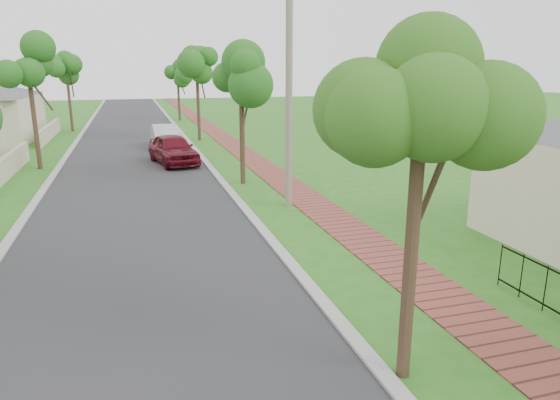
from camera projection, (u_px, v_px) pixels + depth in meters
name	position (u px, v px, depth m)	size (l,w,h in m)	color
road	(135.00, 171.00, 24.23)	(7.00, 120.00, 0.02)	#28282B
kerb_right	(210.00, 167.00, 25.24)	(0.30, 120.00, 0.10)	#9E9E99
kerb_left	(54.00, 176.00, 23.22)	(0.30, 120.00, 0.10)	#9E9E99
sidewalk	(259.00, 165.00, 25.95)	(1.50, 120.00, 0.03)	brown
street_trees	(130.00, 74.00, 29.44)	(10.70, 37.65, 5.89)	#382619
parked_car_red	(173.00, 149.00, 25.93)	(1.81, 4.49, 1.53)	#5B0D18
parked_car_white	(166.00, 137.00, 30.99)	(1.51, 4.33, 1.43)	silver
near_tree	(421.00, 118.00, 7.11)	(2.05, 2.05, 5.26)	#382619
utility_pole	(289.00, 79.00, 17.07)	(1.20, 0.24, 8.89)	gray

